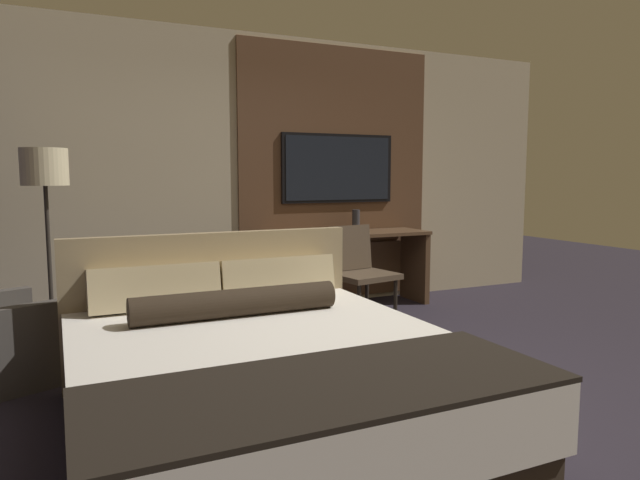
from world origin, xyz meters
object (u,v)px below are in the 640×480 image
Objects in this scene: bed at (263,378)px; book at (340,231)px; desk at (348,257)px; desk_chair at (357,265)px; tv at (338,168)px; floor_lamp at (45,183)px; vase_tall at (356,220)px.

bed is 3.09m from book.
desk is at bearing 53.82° from bed.
tv is at bearing 63.82° from desk_chair.
book is at bearing 152.72° from desk.
desk is 1.07× the size of floor_lamp.
book is at bearing 10.67° from floor_lamp.
bed is 3.07m from desk.
desk is 1.31× the size of tv.
tv is 5.26× the size of book.
desk_chair is 0.58× the size of floor_lamp.
vase_tall is 0.23m from book.
book is at bearing -111.64° from tv.
vase_tall reaches higher than book.
floor_lamp is 6.94× the size of vase_tall.
desk_chair is 3.72× the size of book.
bed is at bearing -123.84° from tv.
desk is 7.45× the size of vase_tall.
desk is 0.96m from tv.
desk_chair is 2.70m from floor_lamp.
bed is 3.25m from vase_tall.
vase_tall is (2.97, 0.55, -0.42)m from floor_lamp.
bed is 2.47× the size of desk_chair.
book is at bearing -172.56° from vase_tall.
floor_lamp is at bearing -169.33° from book.
vase_tall reaches higher than desk.
floor_lamp is 6.43× the size of book.
book reaches higher than desk.
desk is 6.90× the size of book.
tv is at bearing 90.00° from desk.
tv is at bearing 129.76° from vase_tall.
vase_tall is at bearing 10.45° from floor_lamp.
tv is (1.81, 2.70, 1.16)m from bed.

